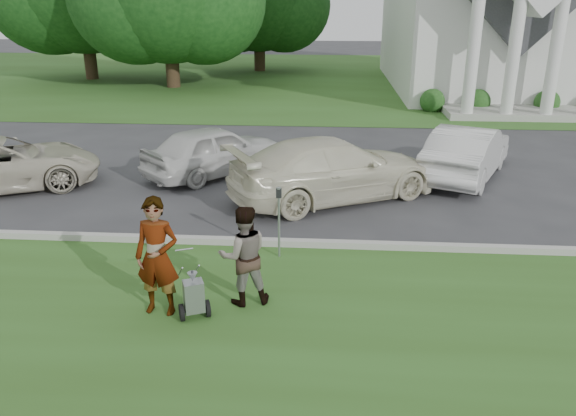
# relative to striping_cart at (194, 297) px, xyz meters

# --- Properties ---
(ground) EXTENTS (120.00, 120.00, 0.00)m
(ground) POSITION_rel_striping_cart_xyz_m (1.17, 2.29, -0.38)
(ground) COLOR #333335
(ground) RESTS_ON ground
(grass_strip) EXTENTS (80.00, 7.00, 0.01)m
(grass_strip) POSITION_rel_striping_cart_xyz_m (1.17, -0.71, -0.37)
(grass_strip) COLOR #2F521C
(grass_strip) RESTS_ON ground
(church_lawn) EXTENTS (80.00, 30.00, 0.01)m
(church_lawn) POSITION_rel_striping_cart_xyz_m (1.17, 29.29, -0.37)
(church_lawn) COLOR #2F521C
(church_lawn) RESTS_ON ground
(curb) EXTENTS (80.00, 0.18, 0.15)m
(curb) POSITION_rel_striping_cart_xyz_m (1.17, 2.84, -0.30)
(curb) COLOR #9E9E93
(curb) RESTS_ON ground
(striping_cart) EXTENTS (0.72, 1.01, 0.87)m
(striping_cart) POSITION_rel_striping_cart_xyz_m (0.00, 0.00, 0.00)
(striping_cart) COLOR black
(striping_cart) RESTS_ON ground
(person_left) EXTENTS (0.75, 0.53, 1.94)m
(person_left) POSITION_rel_striping_cart_xyz_m (-0.58, 0.14, 0.60)
(person_left) COLOR #999999
(person_left) RESTS_ON ground
(person_right) EXTENTS (0.98, 0.86, 1.70)m
(person_right) POSITION_rel_striping_cart_xyz_m (0.72, 0.54, 0.47)
(person_right) COLOR #999999
(person_right) RESTS_ON ground
(parking_meter_near) EXTENTS (0.10, 0.09, 1.44)m
(parking_meter_near) POSITION_rel_striping_cart_xyz_m (1.14, 2.33, 0.53)
(parking_meter_near) COLOR #919499
(parking_meter_near) RESTS_ON ground
(car_a) EXTENTS (5.46, 4.26, 1.38)m
(car_a) POSITION_rel_striping_cart_xyz_m (-6.54, 6.03, 0.31)
(car_a) COLOR beige
(car_a) RESTS_ON ground
(car_b) EXTENTS (4.14, 4.21, 1.43)m
(car_b) POSITION_rel_striping_cart_xyz_m (-1.16, 7.69, 0.34)
(car_b) COLOR silver
(car_b) RESTS_ON ground
(car_c) EXTENTS (5.70, 4.48, 1.54)m
(car_c) POSITION_rel_striping_cart_xyz_m (2.19, 5.87, 0.40)
(car_c) COLOR beige
(car_c) RESTS_ON ground
(car_d) EXTENTS (3.32, 4.72, 1.48)m
(car_d) POSITION_rel_striping_cart_xyz_m (5.93, 7.95, 0.36)
(car_d) COLOR silver
(car_d) RESTS_ON ground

